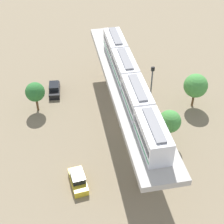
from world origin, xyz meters
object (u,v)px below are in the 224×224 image
Objects in this scene: parked_car_black at (54,89)px; tree_mid_lot at (196,86)px; tree_near_viaduct at (35,92)px; parked_car_yellow at (78,180)px; tree_far_corner at (170,121)px; train at (131,82)px; signal_post at (150,95)px.

tree_mid_lot reaches higher than parked_car_black.
tree_near_viaduct is at bearing 171.77° from tree_mid_lot.
parked_car_black is at bearing 88.57° from parked_car_yellow.
tree_mid_lot is (20.29, 12.69, 3.24)m from parked_car_yellow.
tree_far_corner is (-6.78, -7.43, -0.07)m from tree_mid_lot.
signal_post is (3.40, 1.47, -3.64)m from train.
tree_near_viaduct is at bearing 147.13° from train.
tree_far_corner is 4.76m from signal_post.
tree_near_viaduct is at bearing 148.85° from tree_far_corner.
tree_near_viaduct is 21.39m from tree_far_corner.
parked_car_yellow is (-8.37, -7.82, -8.66)m from train.
train is 2.62× the size of signal_post.
parked_car_black is 23.71m from tree_mid_lot.
tree_mid_lot is at bearing -8.23° from tree_near_viaduct.
tree_far_corner is (5.15, -2.56, -5.49)m from train.
train reaches higher than tree_far_corner.
signal_post reaches higher than parked_car_yellow.
parked_car_yellow is at bearing -80.05° from parked_car_black.
tree_far_corner is at bearing -31.15° from tree_near_viaduct.
signal_post is at bearing -34.78° from parked_car_black.
tree_near_viaduct is 18.12m from signal_post.
tree_near_viaduct is (-4.79, 16.32, 2.82)m from parked_car_yellow.
tree_far_corner reaches higher than parked_car_black.
parked_car_yellow is 17.24m from tree_near_viaduct.
parked_car_black is (-1.84, 20.55, 0.00)m from parked_car_yellow.
tree_mid_lot is at bearing 25.47° from parked_car_yellow.
train reaches higher than signal_post.
tree_near_viaduct reaches higher than parked_car_black.
train is 13.98m from tree_mid_lot.
train is at bearing -32.87° from tree_near_viaduct.
tree_far_corner is 0.53× the size of signal_post.
signal_post reaches higher than tree_near_viaduct.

